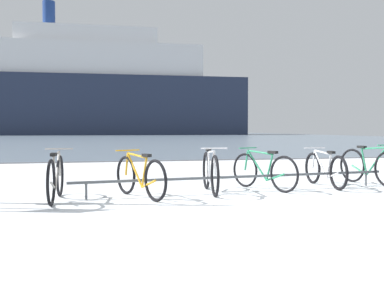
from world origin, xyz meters
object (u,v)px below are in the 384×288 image
object	(u,v)px
bicycle_3	(264,171)
bicycle_0	(56,178)
bicycle_5	(370,166)
bicycle_4	(325,169)
bicycle_2	(210,172)
bicycle_1	(140,176)
ferry_ship	(94,91)

from	to	relation	value
bicycle_3	bicycle_0	bearing A→B (deg)	-172.02
bicycle_3	bicycle_5	bearing A→B (deg)	5.90
bicycle_4	bicycle_3	bearing A→B (deg)	-173.88
bicycle_5	bicycle_2	bearing A→B (deg)	-173.19
bicycle_1	bicycle_5	xyz separation A→B (m)	(4.84, 0.74, 0.02)
bicycle_2	bicycle_1	bearing A→B (deg)	-166.39
bicycle_0	bicycle_5	world-z (taller)	bicycle_5
bicycle_2	bicycle_3	xyz separation A→B (m)	(1.09, 0.17, -0.02)
bicycle_0	bicycle_2	xyz separation A→B (m)	(2.67, 0.36, 0.00)
bicycle_0	ferry_ship	xyz separation A→B (m)	(0.56, 80.61, 7.99)
bicycle_3	ferry_ship	bearing A→B (deg)	92.29
bicycle_5	ferry_ship	bearing A→B (deg)	94.04
bicycle_0	bicycle_1	bearing A→B (deg)	1.67
ferry_ship	bicycle_2	bearing A→B (deg)	-88.50
bicycle_3	bicycle_4	bearing A→B (deg)	6.12
bicycle_1	bicycle_2	distance (m)	1.35
bicycle_3	bicycle_4	size ratio (longest dim) A/B	0.90
bicycle_0	ferry_ship	world-z (taller)	ferry_ship
bicycle_1	bicycle_2	world-z (taller)	bicycle_2
bicycle_0	bicycle_2	size ratio (longest dim) A/B	0.98
bicycle_2	ferry_ship	xyz separation A→B (m)	(-2.11, 80.25, 7.99)
bicycle_3	ferry_ship	distance (m)	80.55
bicycle_0	bicycle_3	xyz separation A→B (m)	(3.76, 0.53, -0.02)
bicycle_5	bicycle_4	bearing A→B (deg)	-174.37
ferry_ship	bicycle_1	bearing A→B (deg)	-89.43
bicycle_2	bicycle_3	bearing A→B (deg)	8.82
bicycle_2	bicycle_4	size ratio (longest dim) A/B	1.00
bicycle_1	ferry_ship	bearing A→B (deg)	90.57
bicycle_1	bicycle_4	world-z (taller)	bicycle_1
bicycle_3	bicycle_5	xyz separation A→B (m)	(2.44, 0.25, 0.02)
bicycle_1	bicycle_3	size ratio (longest dim) A/B	1.02
bicycle_5	bicycle_1	bearing A→B (deg)	-171.32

